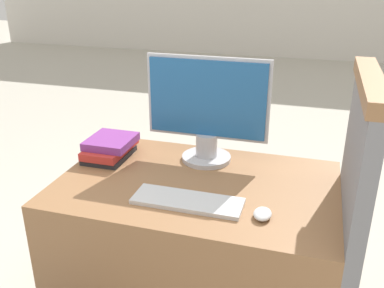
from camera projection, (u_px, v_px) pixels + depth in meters
name	position (u px, v px, depth m)	size (l,w,h in m)	color
desk	(196.00, 257.00, 1.85)	(1.11, 0.72, 0.73)	#8C603D
carrel_divider	(345.00, 238.00, 1.55)	(0.07, 0.60, 1.22)	slate
monitor	(207.00, 110.00, 1.82)	(0.53, 0.22, 0.46)	#B7B7BC
keyboard	(188.00, 201.00, 1.56)	(0.40, 0.14, 0.02)	silver
mouse	(262.00, 214.00, 1.47)	(0.06, 0.09, 0.03)	silver
book_stack	(110.00, 147.00, 1.92)	(0.19, 0.27, 0.09)	#232328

